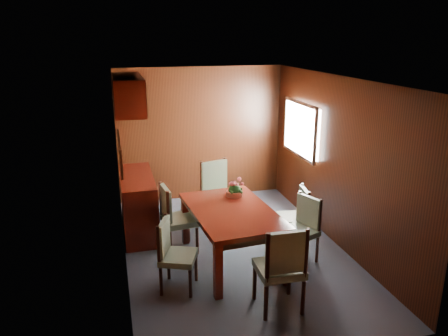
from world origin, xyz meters
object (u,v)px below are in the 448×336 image
object	(u,v)px
chair_left_near	(173,251)
flower_centerpiece	(235,188)
sideboard	(138,204)
chair_right_near	(303,225)
chair_head	(282,265)
dining_table	(232,217)

from	to	relation	value
chair_left_near	flower_centerpiece	world-z (taller)	flower_centerpiece
sideboard	chair_left_near	bearing A→B (deg)	-80.66
sideboard	chair_left_near	xyz separation A→B (m)	(0.28, -1.72, 0.04)
chair_right_near	chair_head	distance (m)	1.24
dining_table	flower_centerpiece	xyz separation A→B (m)	(0.17, 0.47, 0.23)
dining_table	chair_left_near	distance (m)	0.96
sideboard	chair_head	distance (m)	2.82
sideboard	chair_head	bearing A→B (deg)	-61.31
sideboard	dining_table	xyz separation A→B (m)	(1.12, -1.29, 0.20)
sideboard	chair_right_near	xyz separation A→B (m)	(2.06, -1.46, 0.05)
chair_head	flower_centerpiece	bearing A→B (deg)	93.14
sideboard	chair_right_near	distance (m)	2.53
chair_head	flower_centerpiece	size ratio (longest dim) A/B	4.16
chair_left_near	chair_right_near	xyz separation A→B (m)	(1.78, 0.26, 0.01)
chair_head	dining_table	bearing A→B (deg)	102.11
dining_table	chair_right_near	distance (m)	0.97
chair_right_near	chair_left_near	bearing A→B (deg)	76.68
sideboard	chair_left_near	world-z (taller)	sideboard
chair_left_near	chair_head	xyz separation A→B (m)	(1.07, -0.76, 0.08)
sideboard	flower_centerpiece	world-z (taller)	flower_centerpiece
sideboard	chair_head	size ratio (longest dim) A/B	1.36
flower_centerpiece	dining_table	bearing A→B (deg)	-110.20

